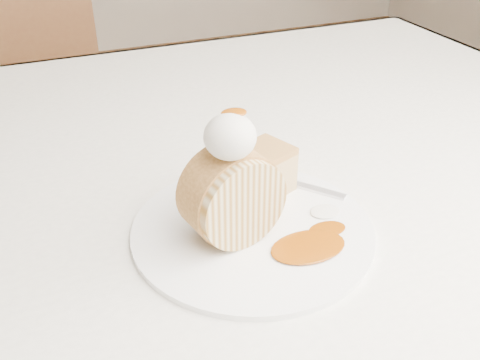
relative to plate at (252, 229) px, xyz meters
name	(u,v)px	position (x,y,z in m)	size (l,w,h in m)	color
table	(171,211)	(-0.04, 0.20, -0.09)	(1.40, 0.90, 0.75)	beige
plate	(252,229)	(0.00, 0.00, 0.00)	(0.25, 0.25, 0.01)	white
roulade_slice	(233,197)	(-0.02, 0.00, 0.05)	(0.09, 0.09, 0.05)	beige
cake_chunk	(264,172)	(0.04, 0.06, 0.03)	(0.06, 0.05, 0.05)	#BB8946
whipped_cream	(230,137)	(-0.03, -0.01, 0.12)	(0.05, 0.05, 0.04)	silver
caramel_drizzle	(234,107)	(-0.02, 0.00, 0.14)	(0.02, 0.02, 0.01)	#853C05
caramel_pool	(308,247)	(0.04, -0.05, 0.01)	(0.08, 0.05, 0.00)	#853C05
fork	(301,185)	(0.08, 0.05, 0.00)	(0.02, 0.15, 0.00)	silver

